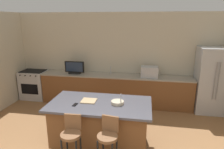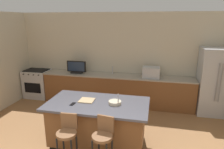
# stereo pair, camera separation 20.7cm
# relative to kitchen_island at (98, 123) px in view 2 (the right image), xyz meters

# --- Properties ---
(wall_back) EXTENTS (6.76, 0.12, 2.72)m
(wall_back) POSITION_rel_kitchen_island_xyz_m (-0.02, 2.48, 0.89)
(wall_back) COLOR beige
(wall_back) RESTS_ON ground_plane
(counter_back) EXTENTS (4.51, 0.62, 0.91)m
(counter_back) POSITION_rel_kitchen_island_xyz_m (-0.02, 2.10, -0.02)
(counter_back) COLOR brown
(counter_back) RESTS_ON ground_plane
(kitchen_island) EXTENTS (2.01, 1.07, 0.92)m
(kitchen_island) POSITION_rel_kitchen_island_xyz_m (0.00, 0.00, 0.00)
(kitchen_island) COLOR black
(kitchen_island) RESTS_ON ground_plane
(refrigerator) EXTENTS (0.81, 0.75, 1.80)m
(refrigerator) POSITION_rel_kitchen_island_xyz_m (2.65, 2.05, 0.43)
(refrigerator) COLOR #B7BABF
(refrigerator) RESTS_ON ground_plane
(range_oven) EXTENTS (0.80, 0.63, 0.93)m
(range_oven) POSITION_rel_kitchen_island_xyz_m (-2.69, 2.10, -0.01)
(range_oven) COLOR #B7BABF
(range_oven) RESTS_ON ground_plane
(microwave) EXTENTS (0.48, 0.36, 0.30)m
(microwave) POSITION_rel_kitchen_island_xyz_m (0.97, 2.10, 0.59)
(microwave) COLOR #B7BABF
(microwave) RESTS_ON counter_back
(tv_monitor) EXTENTS (0.60, 0.16, 0.38)m
(tv_monitor) POSITION_rel_kitchen_island_xyz_m (-1.27, 2.05, 0.61)
(tv_monitor) COLOR black
(tv_monitor) RESTS_ON counter_back
(sink_faucet_back) EXTENTS (0.02, 0.02, 0.24)m
(sink_faucet_back) POSITION_rel_kitchen_island_xyz_m (-0.18, 2.20, 0.56)
(sink_faucet_back) COLOR #B2B2B7
(sink_faucet_back) RESTS_ON counter_back
(sink_faucet_island) EXTENTS (0.02, 0.02, 0.22)m
(sink_faucet_island) POSITION_rel_kitchen_island_xyz_m (0.42, 0.00, 0.56)
(sink_faucet_island) COLOR #B2B2B7
(sink_faucet_island) RESTS_ON kitchen_island
(bar_stool_left) EXTENTS (0.34, 0.35, 0.97)m
(bar_stool_left) POSITION_rel_kitchen_island_xyz_m (-0.32, -0.75, 0.11)
(bar_stool_left) COLOR brown
(bar_stool_left) RESTS_ON ground_plane
(bar_stool_right) EXTENTS (0.34, 0.36, 0.98)m
(bar_stool_right) POSITION_rel_kitchen_island_xyz_m (0.30, -0.72, 0.12)
(bar_stool_right) COLOR brown
(bar_stool_right) RESTS_ON ground_plane
(fruit_bowl) EXTENTS (0.25, 0.25, 0.06)m
(fruit_bowl) POSITION_rel_kitchen_island_xyz_m (0.35, 0.02, 0.48)
(fruit_bowl) COLOR beige
(fruit_bowl) RESTS_ON kitchen_island
(cell_phone) EXTENTS (0.08, 0.16, 0.01)m
(cell_phone) POSITION_rel_kitchen_island_xyz_m (-0.45, -0.17, 0.45)
(cell_phone) COLOR black
(cell_phone) RESTS_ON kitchen_island
(cutting_board) EXTENTS (0.30, 0.28, 0.02)m
(cutting_board) POSITION_rel_kitchen_island_xyz_m (-0.24, 0.05, 0.46)
(cutting_board) COLOR tan
(cutting_board) RESTS_ON kitchen_island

